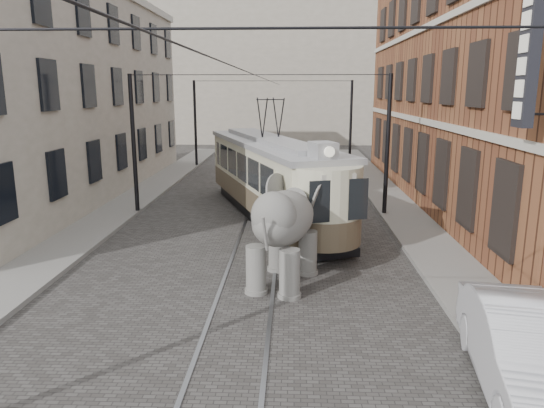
{
  "coord_description": "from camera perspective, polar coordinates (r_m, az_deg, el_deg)",
  "views": [
    {
      "loc": [
        1.23,
        -15.51,
        5.32
      ],
      "look_at": [
        0.64,
        -1.17,
        2.1
      ],
      "focal_mm": 33.53,
      "sensor_mm": 36.0,
      "label": 1
    }
  ],
  "objects": [
    {
      "name": "ground",
      "position": [
        16.45,
        -2.06,
        -6.24
      ],
      "size": [
        120.0,
        120.0,
        0.0
      ],
      "primitive_type": "plane",
      "color": "#423F3D"
    },
    {
      "name": "parked_car",
      "position": [
        10.38,
        27.11,
        -14.57
      ],
      "size": [
        2.4,
        5.14,
        1.63
      ],
      "primitive_type": "imported",
      "rotation": [
        0.0,
        0.0,
        -0.14
      ],
      "color": "silver",
      "rests_on": "ground"
    },
    {
      "name": "distant_block",
      "position": [
        55.55,
        1.13,
        14.38
      ],
      "size": [
        28.0,
        10.0,
        14.0
      ],
      "primitive_type": "cube",
      "color": "gray",
      "rests_on": "ground"
    },
    {
      "name": "sidewalk_left",
      "position": [
        18.11,
        -23.13,
        -5.25
      ],
      "size": [
        2.0,
        60.0,
        0.15
      ],
      "primitive_type": "cube",
      "color": "slate",
      "rests_on": "ground"
    },
    {
      "name": "sidewalk_right",
      "position": [
        17.06,
        18.59,
        -5.95
      ],
      "size": [
        2.0,
        60.0,
        0.15
      ],
      "primitive_type": "cube",
      "color": "slate",
      "rests_on": "ground"
    },
    {
      "name": "tram",
      "position": [
        21.37,
        -0.18,
        5.06
      ],
      "size": [
        6.68,
        12.74,
        5.0
      ],
      "primitive_type": null,
      "rotation": [
        0.0,
        0.0,
        0.34
      ],
      "color": "#BEBA9A",
      "rests_on": "ground"
    },
    {
      "name": "stucco_building",
      "position": [
        28.29,
        -23.7,
        10.96
      ],
      "size": [
        7.0,
        24.0,
        10.0
      ],
      "primitive_type": "cube",
      "color": "gray",
      "rests_on": "ground"
    },
    {
      "name": "brick_building",
      "position": [
        26.4,
        24.77,
        13.0
      ],
      "size": [
        8.0,
        26.0,
        12.0
      ],
      "primitive_type": "cube",
      "color": "brown",
      "rests_on": "ground"
    },
    {
      "name": "tram_rails",
      "position": [
        16.44,
        -2.06,
        -6.2
      ],
      "size": [
        1.54,
        80.0,
        0.02
      ],
      "primitive_type": null,
      "color": "slate",
      "rests_on": "ground"
    },
    {
      "name": "elephant",
      "position": [
        14.07,
        1.28,
        -3.28
      ],
      "size": [
        3.87,
        5.32,
        2.92
      ],
      "primitive_type": null,
      "rotation": [
        0.0,
        0.0,
        -0.29
      ],
      "color": "#615F5A",
      "rests_on": "ground"
    },
    {
      "name": "catenary",
      "position": [
        20.69,
        -1.62,
        6.2
      ],
      "size": [
        11.0,
        30.2,
        6.0
      ],
      "primitive_type": null,
      "color": "black",
      "rests_on": "ground"
    }
  ]
}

